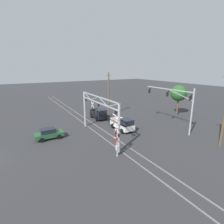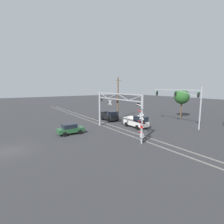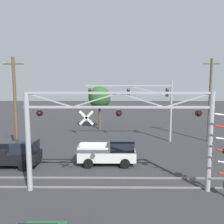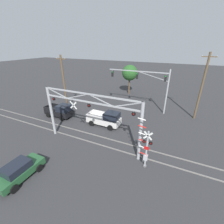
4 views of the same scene
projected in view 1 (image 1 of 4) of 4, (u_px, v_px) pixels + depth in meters
The scene contains 10 objects.
rail_track_near at pixel (101, 136), 25.91m from camera, with size 80.00×0.08×0.10m, color gray.
rail_track_far at pixel (109, 134), 26.61m from camera, with size 80.00×0.08×0.10m, color gray.
crossing_gantry at pixel (99, 112), 24.83m from camera, with size 11.17×0.31×6.03m.
crossing_signal_mast at pixel (117, 141), 19.76m from camera, with size 1.45×0.35×4.88m.
traffic_signal_span at pixel (179, 101), 27.32m from camera, with size 9.90×0.39×7.04m.
pickup_truck_lead at pixel (123, 124), 28.21m from camera, with size 4.62×2.13×2.09m.
pickup_truck_following at pixel (99, 114), 34.29m from camera, with size 4.31×2.13×2.09m.
sedan_waiting at pixel (49, 134), 24.90m from camera, with size 1.91×3.86×1.56m.
utility_pole_left at pixel (109, 94), 35.57m from camera, with size 1.80×0.28×8.93m.
background_tree_beyond_span at pixel (179, 93), 36.19m from camera, with size 3.31×3.31×6.39m.
Camera 1 is at (21.75, 4.12, 10.03)m, focal length 28.00 mm.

